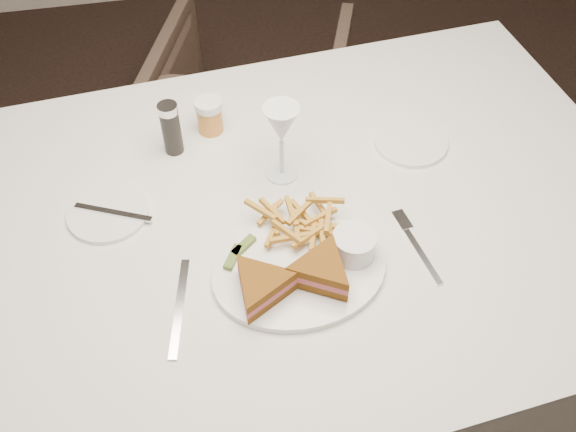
# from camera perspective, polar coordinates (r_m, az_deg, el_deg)

# --- Properties ---
(table) EXTENTS (1.57, 1.12, 0.75)m
(table) POSITION_cam_1_polar(r_m,az_deg,el_deg) (1.56, -0.36, -8.87)
(table) COLOR silver
(table) RESTS_ON ground
(chair_far) EXTENTS (0.76, 0.74, 0.62)m
(chair_far) POSITION_cam_1_polar(r_m,az_deg,el_deg) (2.21, -3.15, 10.00)
(chair_far) COLOR #47352C
(chair_far) RESTS_ON ground
(table_setting) EXTENTS (0.81, 0.62, 0.18)m
(table_setting) POSITION_cam_1_polar(r_m,az_deg,el_deg) (1.20, -0.26, -0.48)
(table_setting) COLOR white
(table_setting) RESTS_ON table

